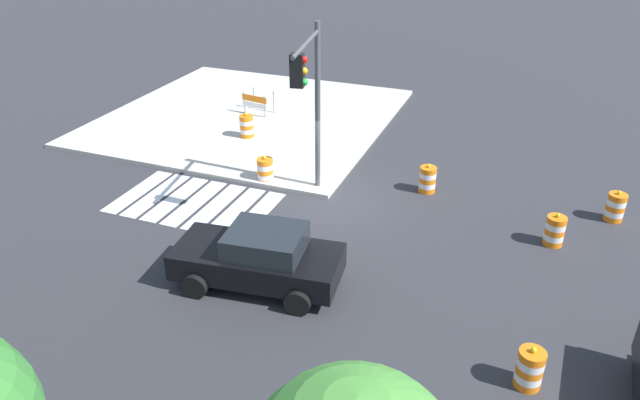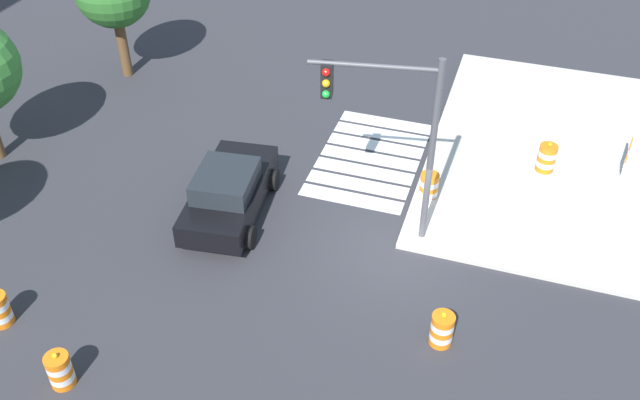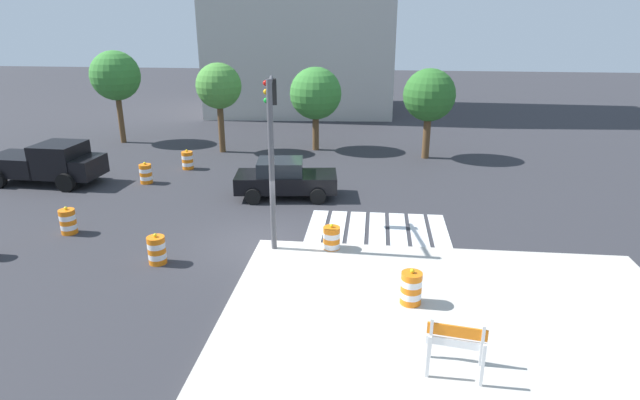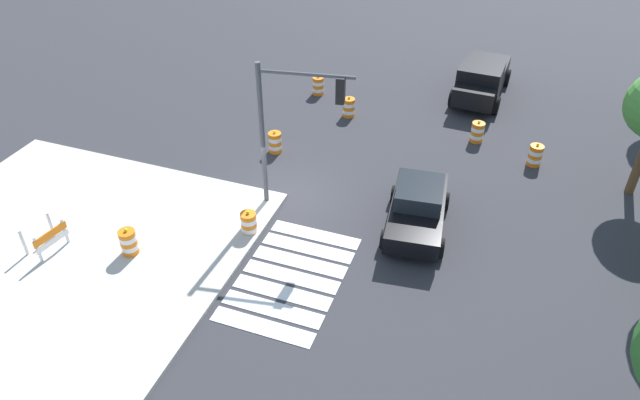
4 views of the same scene
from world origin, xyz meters
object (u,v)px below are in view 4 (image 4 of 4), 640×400
Objects in this scene: traffic_barrel_far_curb at (535,155)px; traffic_barrel_lane_center at (318,86)px; traffic_barrel_on_sidewalk at (129,242)px; construction_barricade at (48,237)px; sports_car at (418,208)px; traffic_light_pole at (294,113)px; traffic_barrel_median_near at (349,107)px; traffic_barrel_median_far at (275,142)px; pickup_truck at (481,80)px; traffic_barrel_near_corner at (249,224)px; traffic_barrel_crosswalk_end at (477,132)px.

traffic_barrel_far_curb is 11.10m from traffic_barrel_lane_center.
construction_barricade is (0.82, -2.55, 0.12)m from traffic_barrel_on_sidewalk.
traffic_light_pole is (0.37, -4.47, 3.10)m from sports_car.
traffic_barrel_median_far is (4.12, -1.97, 0.00)m from traffic_barrel_median_near.
traffic_light_pole reaches higher than pickup_truck.
traffic_barrel_median_near is 2.75m from traffic_barrel_lane_center.
traffic_barrel_crosswalk_end is at bearing 144.50° from traffic_barrel_near_corner.
pickup_truck is (-11.11, 0.71, 0.16)m from sports_car.
traffic_light_pole is at bearing 128.34° from construction_barricade.
traffic_barrel_median_far is 5.83m from traffic_barrel_lane_center.
construction_barricade reaches higher than traffic_barrel_far_curb.
traffic_barrel_crosswalk_end is 0.76× the size of construction_barricade.
sports_car is 11.13m from pickup_truck.
traffic_barrel_median_near is at bearing -177.48° from traffic_light_pole.
sports_car is 4.40× the size of traffic_barrel_crosswalk_end.
sports_car reaches higher than traffic_barrel_far_curb.
traffic_barrel_on_sidewalk reaches higher than traffic_barrel_median_near.
traffic_barrel_crosswalk_end is at bearing 87.27° from traffic_barrel_median_near.
traffic_barrel_median_far is 0.19× the size of traffic_light_pole.
traffic_barrel_near_corner is 11.36m from traffic_barrel_crosswalk_end.
pickup_truck is 18.52m from traffic_barrel_on_sidewalk.
traffic_barrel_lane_center is 1.00× the size of traffic_barrel_on_sidewalk.
traffic_barrel_median_near is at bearing -145.79° from sports_car.
traffic_barrel_median_far is 1.00× the size of traffic_barrel_far_curb.
pickup_truck is at bearing 155.79° from traffic_barrel_near_corner.
construction_barricade is at bearing -16.34° from traffic_barrel_lane_center.
pickup_truck is 14.90m from traffic_barrel_near_corner.
traffic_barrel_median_far is 1.00× the size of traffic_barrel_lane_center.
traffic_barrel_on_sidewalk is at bearing -60.59° from sports_car.
traffic_barrel_near_corner is 6.64m from construction_barricade.
construction_barricade is (11.35, -14.90, 0.27)m from traffic_barrel_far_curb.
traffic_barrel_on_sidewalk is at bearing -53.50° from traffic_barrel_near_corner.
traffic_barrel_lane_center is 10.08m from traffic_light_pole.
traffic_barrel_median_far is at bearing -42.48° from pickup_truck.
pickup_truck reaches higher than traffic_barrel_crosswalk_end.
traffic_barrel_median_near and traffic_barrel_lane_center have the same top height.
traffic_light_pole is at bearing -53.57° from traffic_barrel_far_curb.
sports_car is 5.45m from traffic_light_pole.
sports_car is 3.34× the size of construction_barricade.
traffic_barrel_near_corner is at bearing -23.85° from traffic_light_pole.
sports_car is at bearing 66.55° from traffic_barrel_median_far.
traffic_light_pole is (6.03, -8.17, 3.46)m from traffic_barrel_far_curb.
traffic_barrel_crosswalk_end is at bearing 169.98° from sports_car.
traffic_barrel_median_far is (-2.94, -6.78, -0.36)m from sports_car.
traffic_barrel_on_sidewalk reaches higher than traffic_barrel_crosswalk_end.
sports_car is at bearing 34.21° from traffic_barrel_median_near.
traffic_light_pole is (7.15, -5.67, 3.46)m from traffic_barrel_crosswalk_end.
construction_barricade is 9.15m from traffic_light_pole.
traffic_barrel_median_near and traffic_barrel_far_curb have the same top height.
traffic_barrel_on_sidewalk reaches higher than traffic_barrel_far_curb.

